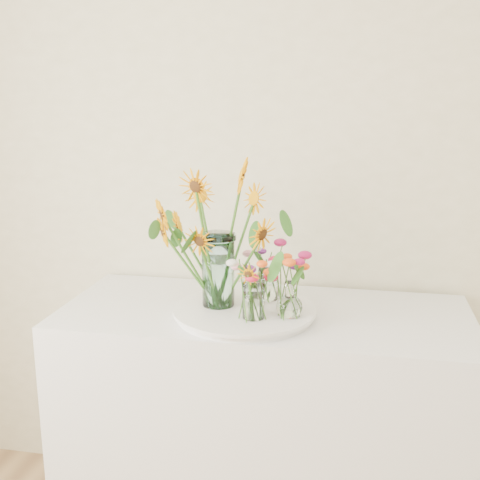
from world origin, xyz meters
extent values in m
cube|color=white|center=(-0.36, 1.93, 0.45)|extent=(1.40, 0.60, 0.90)
cylinder|color=white|center=(-0.42, 1.86, 0.91)|extent=(0.45, 0.45, 0.02)
cylinder|color=#BBF2F7|center=(-0.51, 1.87, 1.05)|extent=(0.13, 0.13, 0.25)
cylinder|color=white|center=(-0.37, 1.78, 0.99)|extent=(0.08, 0.08, 0.12)
cylinder|color=white|center=(-0.35, 1.97, 0.98)|extent=(0.07, 0.07, 0.12)
camera|label=1|loc=(-0.06, 0.00, 1.62)|focal=45.00mm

